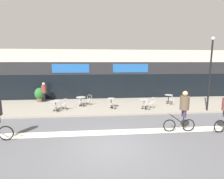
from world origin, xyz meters
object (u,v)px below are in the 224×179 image
Objects in this scene: cafe_chair_0_near at (54,106)px; cafe_chair_4_near at (172,99)px; cafe_chair_3_side at (152,102)px; bistro_table_3 at (144,102)px; cafe_chair_0_side at (64,103)px; bistro_table_1 at (81,99)px; bistro_table_4 at (169,97)px; cafe_chair_3_near at (146,104)px; cafe_chair_1_near at (80,101)px; planter_pot at (40,94)px; cafe_chair_1_side at (89,99)px; cafe_chair_2_near at (112,103)px; pedestrian_near_end at (44,90)px; bistro_table_2 at (111,101)px; cyclist_0 at (183,108)px; bistro_table_0 at (56,104)px; lamp_post at (210,69)px.

cafe_chair_0_near is 9.41m from cafe_chair_4_near.
cafe_chair_0_near is 1.00× the size of cafe_chair_3_side.
cafe_chair_0_side is at bearing 179.04° from bistro_table_3.
bistro_table_1 is 0.87× the size of cafe_chair_0_near.
cafe_chair_3_near is (-2.61, -2.09, -0.03)m from bistro_table_4.
cafe_chair_3_near reaches higher than bistro_table_4.
cafe_chair_1_near is 0.71× the size of planter_pot.
cafe_chair_3_side is (4.96, -1.49, 0.00)m from cafe_chair_1_side.
planter_pot reaches higher than bistro_table_4.
cafe_chair_3_side is (0.63, -0.01, -0.01)m from bistro_table_3.
bistro_table_3 is at bearing -83.81° from cafe_chair_2_near.
pedestrian_near_end is (-3.47, 2.42, 0.53)m from cafe_chair_1_near.
bistro_table_3 is at bearing 114.37° from cafe_chair_4_near.
cafe_chair_2_near is at bearing 145.07° from cafe_chair_1_side.
pedestrian_near_end reaches higher than cafe_chair_1_side.
bistro_table_1 is 7.58m from cafe_chair_4_near.
cafe_chair_3_side is 10.04m from planter_pot.
planter_pot reaches higher than cafe_chair_4_near.
cafe_chair_1_side is at bearing 91.10° from cafe_chair_4_near.
bistro_table_3 is at bearing -11.26° from bistro_table_2.
cafe_chair_0_near reaches higher than bistro_table_4.
cafe_chair_2_near is at bearing 9.50° from cafe_chair_3_side.
cafe_chair_1_near is at bearing 138.12° from pedestrian_near_end.
bistro_table_2 is at bearing 100.20° from cafe_chair_4_near.
cafe_chair_3_near is (4.33, -2.11, 0.00)m from cafe_chair_1_side.
cafe_chair_1_near is 1.00× the size of cafe_chair_3_side.
bistro_table_1 is at bearing -36.18° from cafe_chair_0_near.
bistro_table_1 is 1.02× the size of bistro_table_2.
bistro_table_2 is at bearing -102.35° from cafe_chair_1_near.
bistro_table_4 is 6.93m from cafe_chair_1_side.
cyclist_0 reaches higher than cafe_chair_1_side.
bistro_table_2 is 0.98× the size of bistro_table_4.
bistro_table_1 is 0.87× the size of cafe_chair_4_near.
cafe_chair_1_near reaches higher than bistro_table_3.
bistro_table_0 is 11.64m from lamp_post.
bistro_table_3 is 0.82× the size of cafe_chair_3_side.
cafe_chair_1_near is 0.87m from cafe_chair_1_side.
cafe_chair_1_near is 1.00× the size of cafe_chair_4_near.
bistro_table_4 is 0.86× the size of cafe_chair_4_near.
bistro_table_1 is at bearing 91.47° from cafe_chair_4_near.
cafe_chair_0_side reaches higher than bistro_table_2.
cafe_chair_3_side is 1.00× the size of cafe_chair_4_near.
pedestrian_near_end is (-4.09, 1.80, 0.53)m from cafe_chair_1_side.
bistro_table_0 is 0.60× the size of planter_pot.
cafe_chair_1_near is 0.17× the size of lamp_post.
cafe_chair_1_side is at bearing 149.23° from pedestrian_near_end.
bistro_table_4 is 0.86× the size of cafe_chair_1_near.
cafe_chair_1_side is 1.00× the size of cafe_chair_2_near.
cafe_chair_0_side is at bearing -171.09° from bistro_table_4.
cyclist_0 is (5.84, -5.23, 0.68)m from cafe_chair_1_near.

